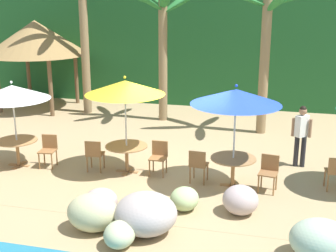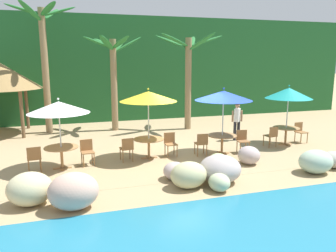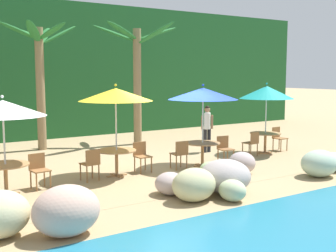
{
  "view_description": "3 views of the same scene",
  "coord_description": "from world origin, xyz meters",
  "px_view_note": "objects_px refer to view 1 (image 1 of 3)",
  "views": [
    {
      "loc": [
        2.44,
        -10.79,
        4.53
      ],
      "look_at": [
        -0.42,
        0.46,
        1.21
      ],
      "focal_mm": 49.27,
      "sensor_mm": 36.0,
      "label": 1
    },
    {
      "loc": [
        -4.25,
        -11.55,
        3.59
      ],
      "look_at": [
        -0.58,
        0.34,
        1.09
      ],
      "focal_mm": 35.96,
      "sensor_mm": 36.0,
      "label": 2
    },
    {
      "loc": [
        -6.73,
        -10.8,
        2.86
      ],
      "look_at": [
        0.64,
        0.53,
        1.22
      ],
      "focal_mm": 46.65,
      "sensor_mm": 36.0,
      "label": 3
    }
  ],
  "objects_px": {
    "palm_tree_nearest": "(82,7)",
    "palm_tree_third": "(266,35)",
    "chair_yellow_inland": "(94,153)",
    "umbrella_yellow": "(125,87)",
    "chair_blue_inland": "(198,164)",
    "waiter_in_white": "(301,132)",
    "chair_blue_seaward": "(269,170)",
    "dining_table_yellow": "(127,150)",
    "palm_tree_second": "(163,33)",
    "umbrella_white": "(12,92)",
    "dining_table_blue": "(233,163)",
    "chair_yellow_seaward": "(159,155)",
    "chair_teal_inland": "(336,171)",
    "dining_table_white": "(17,144)",
    "chair_white_seaward": "(49,148)",
    "umbrella_blue": "(236,97)",
    "palapa_hut": "(36,38)"
  },
  "relations": [
    {
      "from": "waiter_in_white",
      "to": "chair_blue_seaward",
      "type": "bearing_deg",
      "value": -112.1
    },
    {
      "from": "palm_tree_nearest",
      "to": "palapa_hut",
      "type": "bearing_deg",
      "value": 173.14
    },
    {
      "from": "umbrella_yellow",
      "to": "chair_blue_inland",
      "type": "height_order",
      "value": "umbrella_yellow"
    },
    {
      "from": "chair_teal_inland",
      "to": "palapa_hut",
      "type": "bearing_deg",
      "value": 151.78
    },
    {
      "from": "chair_yellow_seaward",
      "to": "chair_yellow_inland",
      "type": "height_order",
      "value": "same"
    },
    {
      "from": "palapa_hut",
      "to": "chair_yellow_seaward",
      "type": "bearing_deg",
      "value": -41.29
    },
    {
      "from": "dining_table_blue",
      "to": "chair_blue_seaward",
      "type": "relative_size",
      "value": 1.26
    },
    {
      "from": "chair_yellow_inland",
      "to": "palapa_hut",
      "type": "bearing_deg",
      "value": 129.19
    },
    {
      "from": "chair_yellow_inland",
      "to": "palm_tree_third",
      "type": "distance_m",
      "value": 6.84
    },
    {
      "from": "dining_table_blue",
      "to": "waiter_in_white",
      "type": "bearing_deg",
      "value": 48.53
    },
    {
      "from": "palm_tree_nearest",
      "to": "palm_tree_third",
      "type": "distance_m",
      "value": 7.03
    },
    {
      "from": "palm_tree_nearest",
      "to": "palm_tree_third",
      "type": "xyz_separation_m",
      "value": [
        6.89,
        -1.16,
        -0.81
      ]
    },
    {
      "from": "chair_yellow_inland",
      "to": "palm_tree_nearest",
      "type": "bearing_deg",
      "value": 115.51
    },
    {
      "from": "chair_white_seaward",
      "to": "waiter_in_white",
      "type": "bearing_deg",
      "value": 14.08
    },
    {
      "from": "palm_tree_nearest",
      "to": "waiter_in_white",
      "type": "bearing_deg",
      "value": -27.37
    },
    {
      "from": "umbrella_white",
      "to": "dining_table_blue",
      "type": "distance_m",
      "value": 6.03
    },
    {
      "from": "waiter_in_white",
      "to": "palm_tree_nearest",
      "type": "bearing_deg",
      "value": 152.63
    },
    {
      "from": "chair_teal_inland",
      "to": "waiter_in_white",
      "type": "distance_m",
      "value": 1.76
    },
    {
      "from": "dining_table_white",
      "to": "palm_tree_second",
      "type": "height_order",
      "value": "palm_tree_second"
    },
    {
      "from": "chair_yellow_seaward",
      "to": "dining_table_blue",
      "type": "xyz_separation_m",
      "value": [
        1.96,
        -0.35,
        0.1
      ]
    },
    {
      "from": "chair_white_seaward",
      "to": "chair_yellow_inland",
      "type": "height_order",
      "value": "same"
    },
    {
      "from": "palm_tree_third",
      "to": "chair_white_seaward",
      "type": "bearing_deg",
      "value": -139.24
    },
    {
      "from": "umbrella_blue",
      "to": "palm_tree_second",
      "type": "height_order",
      "value": "palm_tree_second"
    },
    {
      "from": "chair_yellow_seaward",
      "to": "chair_teal_inland",
      "type": "bearing_deg",
      "value": -0.52
    },
    {
      "from": "chair_white_seaward",
      "to": "chair_blue_inland",
      "type": "height_order",
      "value": "same"
    },
    {
      "from": "chair_blue_inland",
      "to": "palm_tree_nearest",
      "type": "xyz_separation_m",
      "value": [
        -5.62,
        6.02,
        3.57
      ]
    },
    {
      "from": "chair_teal_inland",
      "to": "chair_blue_inland",
      "type": "bearing_deg",
      "value": -174.06
    },
    {
      "from": "umbrella_yellow",
      "to": "chair_yellow_inland",
      "type": "relative_size",
      "value": 2.96
    },
    {
      "from": "chair_teal_inland",
      "to": "palm_tree_second",
      "type": "bearing_deg",
      "value": 136.77
    },
    {
      "from": "umbrella_white",
      "to": "dining_table_blue",
      "type": "height_order",
      "value": "umbrella_white"
    },
    {
      "from": "dining_table_yellow",
      "to": "waiter_in_white",
      "type": "height_order",
      "value": "waiter_in_white"
    },
    {
      "from": "umbrella_blue",
      "to": "palm_tree_nearest",
      "type": "xyz_separation_m",
      "value": [
        -6.47,
        6.0,
        1.84
      ]
    },
    {
      "from": "chair_teal_inland",
      "to": "palapa_hut",
      "type": "xyz_separation_m",
      "value": [
        -11.09,
        5.95,
        2.35
      ]
    },
    {
      "from": "palm_tree_nearest",
      "to": "waiter_in_white",
      "type": "distance_m",
      "value": 9.61
    },
    {
      "from": "umbrella_blue",
      "to": "chair_white_seaward",
      "type": "bearing_deg",
      "value": 178.23
    },
    {
      "from": "umbrella_blue",
      "to": "chair_teal_inland",
      "type": "bearing_deg",
      "value": 7.46
    },
    {
      "from": "dining_table_blue",
      "to": "waiter_in_white",
      "type": "distance_m",
      "value": 2.45
    },
    {
      "from": "dining_table_white",
      "to": "chair_blue_inland",
      "type": "relative_size",
      "value": 1.26
    },
    {
      "from": "dining_table_blue",
      "to": "palm_tree_second",
      "type": "distance_m",
      "value": 7.0
    },
    {
      "from": "chair_yellow_seaward",
      "to": "dining_table_blue",
      "type": "relative_size",
      "value": 0.79
    },
    {
      "from": "dining_table_white",
      "to": "dining_table_blue",
      "type": "bearing_deg",
      "value": 0.32
    },
    {
      "from": "dining_table_white",
      "to": "waiter_in_white",
      "type": "distance_m",
      "value": 7.69
    },
    {
      "from": "chair_white_seaward",
      "to": "chair_blue_seaward",
      "type": "distance_m",
      "value": 5.87
    },
    {
      "from": "umbrella_white",
      "to": "dining_table_white",
      "type": "height_order",
      "value": "umbrella_white"
    },
    {
      "from": "dining_table_yellow",
      "to": "chair_blue_inland",
      "type": "height_order",
      "value": "chair_blue_inland"
    },
    {
      "from": "umbrella_yellow",
      "to": "umbrella_blue",
      "type": "distance_m",
      "value": 2.82
    },
    {
      "from": "palm_tree_second",
      "to": "chair_white_seaward",
      "type": "bearing_deg",
      "value": -107.83
    },
    {
      "from": "dining_table_white",
      "to": "chair_white_seaward",
      "type": "distance_m",
      "value": 0.86
    },
    {
      "from": "chair_yellow_inland",
      "to": "palm_tree_second",
      "type": "relative_size",
      "value": 0.19
    },
    {
      "from": "umbrella_yellow",
      "to": "waiter_in_white",
      "type": "relative_size",
      "value": 1.52
    }
  ]
}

